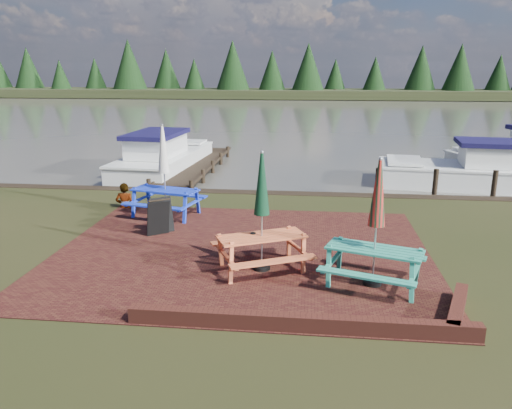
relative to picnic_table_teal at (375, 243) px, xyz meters
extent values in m
plane|color=black|center=(-2.94, 0.56, -0.93)|extent=(120.00, 120.00, 0.00)
cube|color=#391412|center=(-2.94, 1.56, -0.92)|extent=(9.00, 7.50, 0.02)
cube|color=#4C1E16|center=(-1.44, -2.04, -0.78)|extent=(6.00, 0.22, 0.30)
cube|color=#4C1E16|center=(1.36, -1.24, -0.78)|extent=(0.82, 1.77, 0.30)
cube|color=#4B4840|center=(-2.94, 37.56, -0.93)|extent=(120.00, 60.00, 0.02)
cube|color=black|center=(-2.94, 66.56, -0.43)|extent=(120.00, 10.00, 1.20)
cube|color=teal|center=(0.00, 0.00, -0.14)|extent=(2.04, 1.32, 0.04)
cube|color=teal|center=(-0.23, -0.68, -0.45)|extent=(1.89, 0.85, 0.04)
cube|color=teal|center=(0.23, 0.68, -0.45)|extent=(1.89, 0.85, 0.04)
cube|color=teal|center=(-0.78, 0.27, -0.54)|extent=(0.61, 1.59, 0.78)
cube|color=teal|center=(0.78, -0.27, -0.54)|extent=(0.61, 1.59, 0.78)
cylinder|color=black|center=(0.00, 0.00, -0.88)|extent=(0.38, 0.38, 0.11)
cylinder|color=#B2B2B7|center=(0.00, 0.00, 0.40)|extent=(0.04, 0.04, 2.65)
cone|color=red|center=(0.00, 0.00, 1.03)|extent=(0.34, 0.34, 1.32)
cube|color=#E4693A|center=(-2.36, 0.54, -0.14)|extent=(2.04, 1.49, 0.04)
cube|color=#E4693A|center=(-2.05, -0.10, -0.45)|extent=(1.83, 1.06, 0.04)
cube|color=#E4693A|center=(-2.67, 1.19, -0.45)|extent=(1.83, 1.06, 0.04)
cube|color=#E4693A|center=(-3.11, 0.19, -0.54)|extent=(0.79, 1.52, 0.78)
cube|color=#E4693A|center=(-1.62, 0.90, -0.54)|extent=(0.79, 1.52, 0.78)
cylinder|color=black|center=(-2.36, 0.54, -0.88)|extent=(0.38, 0.38, 0.11)
cylinder|color=#B2B2B7|center=(-2.36, 0.54, 0.40)|extent=(0.04, 0.04, 2.65)
cone|color=#0D311C|center=(-2.36, 0.54, 1.03)|extent=(0.34, 0.34, 1.32)
cube|color=blue|center=(-5.65, 4.37, -0.12)|extent=(2.10, 1.20, 0.04)
cube|color=blue|center=(-5.82, 3.65, -0.43)|extent=(1.98, 0.71, 0.04)
cube|color=blue|center=(-5.48, 5.10, -0.43)|extent=(1.98, 0.71, 0.04)
cube|color=blue|center=(-6.48, 4.57, -0.52)|extent=(0.48, 1.68, 0.81)
cube|color=blue|center=(-4.82, 4.18, -0.52)|extent=(0.48, 1.68, 0.81)
cylinder|color=black|center=(-5.65, 4.37, -0.87)|extent=(0.39, 0.39, 0.11)
cylinder|color=#B2B2B7|center=(-5.65, 4.37, 0.44)|extent=(0.04, 0.04, 2.74)
cone|color=silver|center=(-5.65, 4.37, 1.10)|extent=(0.35, 0.35, 1.37)
cube|color=black|center=(-5.31, 2.51, -0.44)|extent=(0.62, 0.54, 0.96)
cube|color=black|center=(-5.31, 2.84, -0.44)|extent=(0.62, 0.54, 0.96)
cube|color=black|center=(-5.31, 2.67, 0.03)|extent=(0.51, 0.38, 0.03)
cube|color=black|center=(-6.44, 12.06, -0.81)|extent=(1.60, 9.00, 0.06)
cube|color=black|center=(-7.19, 12.06, -0.76)|extent=(0.08, 9.00, 0.08)
cube|color=black|center=(-5.69, 12.06, -0.76)|extent=(0.08, 9.00, 0.08)
cylinder|color=black|center=(-7.24, 7.56, -1.03)|extent=(0.16, 0.16, 1.00)
cylinder|color=black|center=(-5.64, 7.56, -1.03)|extent=(0.16, 0.16, 1.00)
cube|color=silver|center=(-7.82, 11.59, -0.80)|extent=(2.92, 7.23, 1.01)
cube|color=silver|center=(-7.82, 11.59, -0.27)|extent=(2.98, 7.37, 0.08)
cube|color=silver|center=(-7.88, 10.75, 0.22)|extent=(1.95, 3.09, 0.86)
cube|color=#110E35|center=(-7.88, 10.75, 0.70)|extent=(2.18, 3.52, 0.18)
cube|color=silver|center=(-7.63, 14.28, -0.14)|extent=(2.15, 1.42, 0.10)
cube|color=silver|center=(5.14, 10.12, -0.81)|extent=(7.57, 3.35, 0.98)
cube|color=silver|center=(5.14, 10.12, -0.30)|extent=(7.72, 3.42, 0.08)
cube|color=silver|center=(6.02, 10.03, 0.17)|extent=(3.27, 2.17, 0.83)
cube|color=#110E35|center=(6.02, 10.03, 0.64)|extent=(3.73, 2.42, 0.18)
cube|color=silver|center=(2.38, 10.44, -0.17)|extent=(1.55, 2.30, 0.10)
cube|color=silver|center=(5.84, 12.35, -0.06)|extent=(1.88, 2.43, 0.11)
imported|color=gray|center=(-7.22, 5.08, -0.12)|extent=(0.65, 0.49, 1.61)
camera|label=1|loc=(-1.34, -9.72, 3.44)|focal=35.00mm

